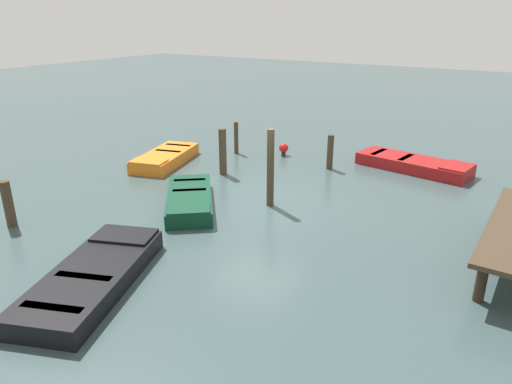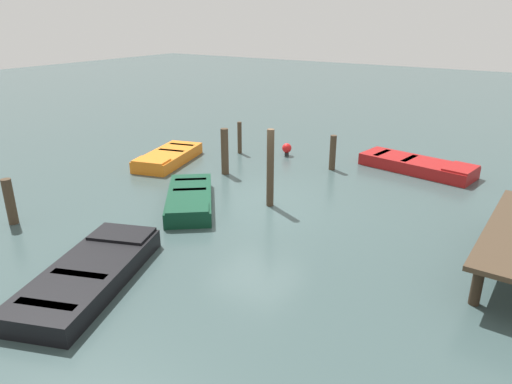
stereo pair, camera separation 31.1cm
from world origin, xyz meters
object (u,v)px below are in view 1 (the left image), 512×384
Objects in this scene: mooring_piling_far_left at (236,138)px; rowboat_red at (414,164)px; mooring_piling_near_left at (8,204)px; rowboat_dark_green at (190,199)px; mooring_piling_near_right at (270,168)px; rowboat_orange at (165,158)px; marker_buoy at (284,148)px; mooring_piling_mid_right at (330,152)px; mooring_piling_far_right at (223,152)px; rowboat_black at (93,276)px.

rowboat_red is at bearing 103.13° from mooring_piling_far_left.
rowboat_dark_green is at bearing 138.25° from mooring_piling_near_left.
mooring_piling_near_right reaches higher than mooring_piling_near_left.
rowboat_orange is at bearing -105.53° from mooring_piling_near_right.
rowboat_red is 8.25× the size of marker_buoy.
mooring_piling_near_left is 0.99× the size of mooring_piling_far_left.
rowboat_red is 1.22× the size of rowboat_dark_green.
mooring_piling_mid_right reaches higher than rowboat_orange.
mooring_piling_far_right is (-2.83, -0.86, 0.56)m from rowboat_dark_green.
mooring_piling_far_right is at bearing -12.48° from marker_buoy.
mooring_piling_far_right is at bearing 158.29° from rowboat_dark_green.
mooring_piling_far_right is at bearing -119.81° from mooring_piling_near_right.
mooring_piling_far_left is 1.87m from marker_buoy.
rowboat_black is at bearing -5.84° from mooring_piling_mid_right.
mooring_piling_near_left is 2.52× the size of marker_buoy.
rowboat_black is 1.01× the size of rowboat_red.
mooring_piling_near_left is at bearing -12.40° from rowboat_orange.
mooring_piling_mid_right is at bearing 100.11° from rowboat_orange.
rowboat_orange is at bearing 11.28° from rowboat_black.
mooring_piling_mid_right is at bearing 74.12° from marker_buoy.
mooring_piling_far_right is 3.72m from mooring_piling_mid_right.
rowboat_orange is at bearing -45.12° from marker_buoy.
rowboat_black is at bearing -98.44° from rowboat_red.
rowboat_black is at bearing 6.74° from marker_buoy.
mooring_piling_far_right is at bearing 77.34° from rowboat_orange.
marker_buoy is (-9.26, 2.84, -0.32)m from mooring_piling_near_left.
mooring_piling_near_right is 4.58× the size of marker_buoy.
mooring_piling_far_left is at bearing 172.49° from mooring_piling_near_left.
mooring_piling_far_left is at bearing 161.55° from rowboat_dark_green.
mooring_piling_mid_right is at bearing 149.96° from mooring_piling_near_left.
rowboat_red is at bearing 119.25° from mooring_piling_mid_right.
marker_buoy is (0.81, -4.70, 0.07)m from rowboat_red.
mooring_piling_mid_right reaches higher than rowboat_red.
mooring_piling_mid_right is (-8.65, 5.00, 0.00)m from mooring_piling_near_left.
mooring_piling_far_left is at bearing -135.99° from mooring_piling_near_right.
marker_buoy is (-4.60, -2.07, -0.81)m from mooring_piling_near_right.
mooring_piling_near_left reaches higher than rowboat_red.
rowboat_orange is at bearing -143.84° from rowboat_red.
mooring_piling_near_left is at bearing -46.51° from mooring_piling_near_right.
mooring_piling_near_left is (6.12, 0.32, 0.39)m from rowboat_orange.
rowboat_orange is 5.90m from mooring_piling_mid_right.
mooring_piling_far_right reaches higher than rowboat_orange.
mooring_piling_near_right reaches higher than rowboat_red.
marker_buoy is at bearing 111.80° from mooring_piling_far_left.
mooring_piling_near_right is at bearing -1.24° from mooring_piling_mid_right.
rowboat_dark_green is 2.08× the size of mooring_piling_far_right.
rowboat_orange is 1.04× the size of rowboat_dark_green.
marker_buoy is (-3.03, 0.67, -0.49)m from mooring_piling_far_right.
mooring_piling_near_right is 1.79× the size of mooring_piling_far_left.
rowboat_orange is 1.53× the size of mooring_piling_near_right.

